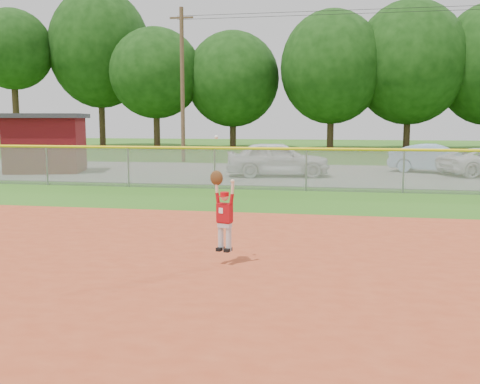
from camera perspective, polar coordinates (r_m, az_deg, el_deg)
name	(u,v)px	position (r m, az deg, el deg)	size (l,w,h in m)	color
ground	(274,266)	(9.41, 3.64, -7.86)	(120.00, 120.00, 0.00)	#295A14
clay_infield	(245,331)	(6.59, 0.57, -14.64)	(24.00, 16.00, 0.04)	#A43A1D
parking_strip	(313,174)	(25.15, 7.80, 1.93)	(44.00, 10.00, 0.03)	slate
car_white_a	(278,159)	(23.74, 4.04, 3.56)	(1.83, 4.56, 1.55)	white
car_blue	(434,159)	(26.82, 20.02, 3.37)	(1.42, 4.08, 1.34)	#8FB0D5
utility_shed	(46,143)	(27.18, -20.02, 4.97)	(4.39, 3.81, 2.81)	#4F0B0E
outfield_fence	(306,166)	(19.10, 7.08, 2.74)	(40.06, 0.10, 1.55)	gray
power_lines	(337,81)	(31.08, 10.31, 11.58)	(19.40, 0.24, 9.00)	#4C3823
tree_line	(337,60)	(47.18, 10.32, 13.70)	(62.37, 13.00, 14.43)	#422D1C
ballplayer	(223,211)	(9.18, -1.79, -2.07)	(0.46, 0.27, 1.99)	silver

